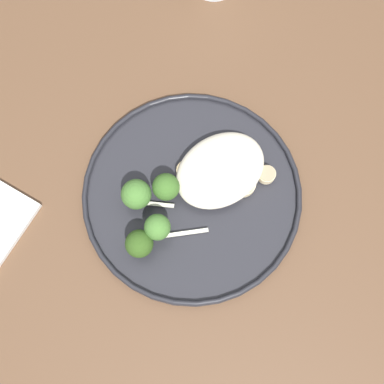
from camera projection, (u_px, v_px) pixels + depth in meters
The scene contains 15 objects.
ground at pixel (205, 273), 1.34m from camera, with size 6.00×6.00×0.00m, color #47423D.
wooden_dining_table at pixel (217, 223), 0.71m from camera, with size 1.40×1.00×0.74m.
dinner_plate at pixel (192, 194), 0.63m from camera, with size 0.29×0.29×0.02m.
noodle_bed at pixel (220, 170), 0.62m from camera, with size 0.12×0.09×0.03m.
seared_scallop_rear_pale at pixel (188, 171), 0.63m from camera, with size 0.03×0.03×0.01m.
seared_scallop_left_edge at pixel (225, 170), 0.62m from camera, with size 0.03×0.03×0.02m.
seared_scallop_center_golden at pixel (264, 172), 0.63m from camera, with size 0.02×0.02×0.01m.
seared_scallop_right_edge at pixel (243, 184), 0.62m from camera, with size 0.03×0.03×0.01m.
seared_scallop_large_seared at pixel (224, 148), 0.63m from camera, with size 0.03×0.03×0.02m.
broccoli_floret_rear_charred at pixel (166, 187), 0.60m from camera, with size 0.04×0.04×0.05m.
broccoli_floret_right_tilted at pixel (157, 228), 0.58m from camera, with size 0.03×0.03×0.05m.
broccoli_floret_beside_noodles at pixel (139, 244), 0.58m from camera, with size 0.04×0.04×0.05m.
broccoli_floret_split_head at pixel (136, 194), 0.60m from camera, with size 0.04×0.04×0.05m.
onion_sliver_short_strip at pixel (157, 204), 0.62m from camera, with size 0.04×0.01×0.00m, color silver.
onion_sliver_curled_piece at pixel (185, 232), 0.61m from camera, with size 0.06×0.01×0.00m, color silver.
Camera 1 is at (0.12, 0.10, 1.35)m, focal length 44.47 mm.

